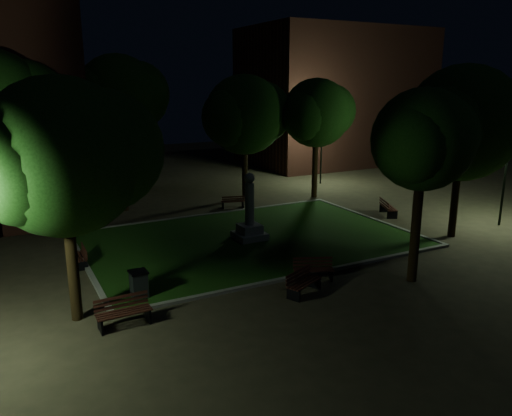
# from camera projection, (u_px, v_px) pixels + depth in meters

# --- Properties ---
(ground) EXTENTS (80.00, 80.00, 0.00)m
(ground) POSITION_uv_depth(u_px,v_px,m) (270.00, 252.00, 22.28)
(ground) COLOR #3E3624
(lawn) EXTENTS (15.00, 10.00, 0.08)m
(lawn) POSITION_uv_depth(u_px,v_px,m) (250.00, 239.00, 23.99)
(lawn) COLOR #193F0E
(lawn) RESTS_ON ground
(lawn_kerb) EXTENTS (15.40, 10.40, 0.12)m
(lawn_kerb) POSITION_uv_depth(u_px,v_px,m) (250.00, 239.00, 23.98)
(lawn_kerb) COLOR slate
(lawn_kerb) RESTS_ON ground
(monument) EXTENTS (1.40, 1.40, 3.20)m
(monument) POSITION_uv_depth(u_px,v_px,m) (250.00, 221.00, 23.76)
(monument) COLOR gray
(monument) RESTS_ON lawn
(building_far) EXTENTS (16.00, 10.00, 12.00)m
(building_far) POSITION_uv_depth(u_px,v_px,m) (335.00, 97.00, 46.06)
(building_far) COLOR #4D231A
(building_far) RESTS_ON ground
(tree_west) EXTENTS (5.88, 4.80, 7.64)m
(tree_west) POSITION_uv_depth(u_px,v_px,m) (66.00, 157.00, 14.79)
(tree_west) COLOR black
(tree_west) RESTS_ON ground
(tree_north_wl) EXTENTS (5.61, 4.58, 8.92)m
(tree_north_wl) POSITION_uv_depth(u_px,v_px,m) (120.00, 96.00, 27.90)
(tree_north_wl) COLOR black
(tree_north_wl) RESTS_ON ground
(tree_north_er) EXTENTS (6.12, 5.00, 7.88)m
(tree_north_er) POSITION_uv_depth(u_px,v_px,m) (246.00, 115.00, 31.20)
(tree_north_er) COLOR black
(tree_north_er) RESTS_ON ground
(tree_ne) EXTENTS (5.34, 4.36, 7.64)m
(tree_ne) POSITION_uv_depth(u_px,v_px,m) (318.00, 113.00, 31.62)
(tree_ne) COLOR black
(tree_ne) RESTS_ON ground
(tree_east) EXTENTS (6.64, 5.42, 8.23)m
(tree_east) POSITION_uv_depth(u_px,v_px,m) (465.00, 123.00, 23.27)
(tree_east) COLOR black
(tree_east) RESTS_ON ground
(tree_se) EXTENTS (4.54, 3.71, 7.25)m
(tree_se) POSITION_uv_depth(u_px,v_px,m) (425.00, 140.00, 17.83)
(tree_se) COLOR black
(tree_se) RESTS_ON ground
(tree_far_north) EXTENTS (4.83, 3.95, 8.14)m
(tree_far_north) POSITION_uv_depth(u_px,v_px,m) (128.00, 103.00, 29.83)
(tree_far_north) COLOR black
(tree_far_north) RESTS_ON ground
(lamppost_se) EXTENTS (1.18, 0.28, 4.58)m
(lamppost_se) POSITION_uv_depth(u_px,v_px,m) (506.00, 166.00, 25.69)
(lamppost_se) COLOR black
(lamppost_se) RESTS_ON ground
(lamppost_ne) EXTENTS (1.18, 0.28, 4.47)m
(lamppost_ne) POSITION_uv_depth(u_px,v_px,m) (322.00, 142.00, 36.48)
(lamppost_ne) COLOR black
(lamppost_ne) RESTS_ON ground
(bench_near_left) EXTENTS (1.66, 1.15, 0.87)m
(bench_near_left) POSITION_uv_depth(u_px,v_px,m) (303.00, 283.00, 17.85)
(bench_near_left) COLOR black
(bench_near_left) RESTS_ON ground
(bench_near_right) EXTENTS (1.62, 1.12, 0.84)m
(bench_near_right) POSITION_uv_depth(u_px,v_px,m) (313.00, 270.00, 19.14)
(bench_near_right) COLOR black
(bench_near_right) RESTS_ON ground
(bench_west_near) EXTENTS (1.71, 0.64, 0.93)m
(bench_west_near) POSITION_uv_depth(u_px,v_px,m) (123.00, 312.00, 15.51)
(bench_west_near) COLOR black
(bench_west_near) RESTS_ON ground
(bench_left_side) EXTENTS (0.53, 1.45, 0.79)m
(bench_left_side) POSITION_uv_depth(u_px,v_px,m) (80.00, 257.00, 20.60)
(bench_left_side) COLOR black
(bench_left_side) RESTS_ON ground
(bench_right_side) EXTENTS (1.23, 1.75, 0.91)m
(bench_right_side) POSITION_uv_depth(u_px,v_px,m) (387.00, 208.00, 28.27)
(bench_right_side) COLOR black
(bench_right_side) RESTS_ON ground
(bench_far_side) EXTENTS (1.48, 0.85, 0.77)m
(bench_far_side) POSITION_uv_depth(u_px,v_px,m) (233.00, 202.00, 29.99)
(bench_far_side) COLOR black
(bench_far_side) RESTS_ON ground
(trash_bin) EXTENTS (0.62, 0.62, 1.03)m
(trash_bin) POSITION_uv_depth(u_px,v_px,m) (139.00, 285.00, 17.41)
(trash_bin) COLOR black
(trash_bin) RESTS_ON ground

